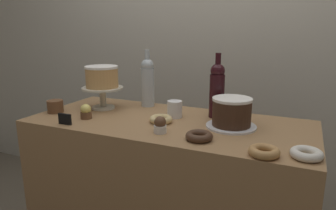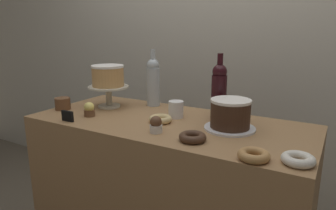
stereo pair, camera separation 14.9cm
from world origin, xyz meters
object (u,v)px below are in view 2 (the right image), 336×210
(wine_bottle_dark_red, at_px, (219,90))
(donut_chocolate, at_px, (193,137))
(white_layer_cake, at_px, (108,76))
(wine_bottle_clear, at_px, (153,81))
(cupcake_chocolate, at_px, (156,125))
(cookie_stack, at_px, (63,104))
(donut_sugar, at_px, (298,159))
(donut_maple, at_px, (254,155))
(donut_glazed, at_px, (160,119))
(coffee_cup_ceramic, at_px, (176,109))
(cake_stand_pedestal, at_px, (109,93))
(cupcake_lemon, at_px, (89,110))
(chocolate_round_cake, at_px, (230,113))
(price_sign_chalkboard, at_px, (68,116))

(wine_bottle_dark_red, height_order, donut_chocolate, wine_bottle_dark_red)
(white_layer_cake, bearing_deg, wine_bottle_clear, 38.38)
(cupcake_chocolate, distance_m, cookie_stack, 0.66)
(wine_bottle_clear, height_order, cupcake_chocolate, wine_bottle_clear)
(wine_bottle_clear, distance_m, wine_bottle_dark_red, 0.43)
(white_layer_cake, height_order, donut_sugar, white_layer_cake)
(donut_maple, bearing_deg, wine_bottle_dark_red, 125.09)
(cupcake_chocolate, relative_size, donut_sugar, 0.66)
(donut_glazed, xyz_separation_m, cookie_stack, (-0.60, -0.06, 0.02))
(wine_bottle_clear, xyz_separation_m, wine_bottle_dark_red, (0.43, -0.07, 0.00))
(wine_bottle_dark_red, height_order, coffee_cup_ceramic, wine_bottle_dark_red)
(wine_bottle_dark_red, height_order, cupcake_chocolate, wine_bottle_dark_red)
(cake_stand_pedestal, height_order, white_layer_cake, white_layer_cake)
(cake_stand_pedestal, relative_size, cupcake_lemon, 3.08)
(white_layer_cake, relative_size, chocolate_round_cake, 1.01)
(donut_glazed, bearing_deg, chocolate_round_cake, 11.25)
(donut_sugar, bearing_deg, price_sign_chalkboard, -177.84)
(white_layer_cake, bearing_deg, price_sign_chalkboard, -88.35)
(white_layer_cake, bearing_deg, cupcake_chocolate, -27.46)
(cake_stand_pedestal, relative_size, donut_maple, 2.04)
(cupcake_chocolate, bearing_deg, donut_chocolate, -4.46)
(wine_bottle_dark_red, distance_m, cupcake_lemon, 0.67)
(cupcake_chocolate, height_order, donut_chocolate, cupcake_chocolate)
(donut_glazed, bearing_deg, coffee_cup_ceramic, 77.40)
(wine_bottle_dark_red, bearing_deg, white_layer_cake, -171.52)
(chocolate_round_cake, bearing_deg, cupcake_chocolate, -142.54)
(donut_chocolate, bearing_deg, chocolate_round_cake, 69.40)
(cookie_stack, relative_size, coffee_cup_ceramic, 0.99)
(chocolate_round_cake, height_order, price_sign_chalkboard, chocolate_round_cake)
(chocolate_round_cake, bearing_deg, wine_bottle_dark_red, 128.52)
(wine_bottle_dark_red, height_order, donut_glazed, wine_bottle_dark_red)
(wine_bottle_clear, bearing_deg, coffee_cup_ceramic, -33.50)
(cupcake_chocolate, bearing_deg, donut_maple, -9.35)
(cupcake_lemon, height_order, price_sign_chalkboard, cupcake_lemon)
(cupcake_lemon, height_order, donut_chocolate, cupcake_lemon)
(cupcake_lemon, relative_size, price_sign_chalkboard, 1.06)
(wine_bottle_clear, distance_m, donut_maple, 0.87)
(wine_bottle_dark_red, xyz_separation_m, price_sign_chalkboard, (-0.62, -0.41, -0.12))
(cupcake_lemon, distance_m, cookie_stack, 0.23)
(cupcake_lemon, bearing_deg, coffee_cup_ceramic, 26.96)
(donut_sugar, height_order, price_sign_chalkboard, price_sign_chalkboard)
(coffee_cup_ceramic, bearing_deg, donut_maple, -33.76)
(cupcake_lemon, bearing_deg, wine_bottle_dark_red, 26.42)
(chocolate_round_cake, relative_size, cookie_stack, 2.13)
(cupcake_chocolate, distance_m, donut_glazed, 0.15)
(cookie_stack, xyz_separation_m, price_sign_chalkboard, (0.20, -0.15, -0.01))
(wine_bottle_dark_red, relative_size, cupcake_lemon, 4.38)
(cupcake_lemon, relative_size, donut_maple, 0.66)
(cupcake_lemon, bearing_deg, wine_bottle_clear, 65.60)
(donut_maple, height_order, coffee_cup_ceramic, coffee_cup_ceramic)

